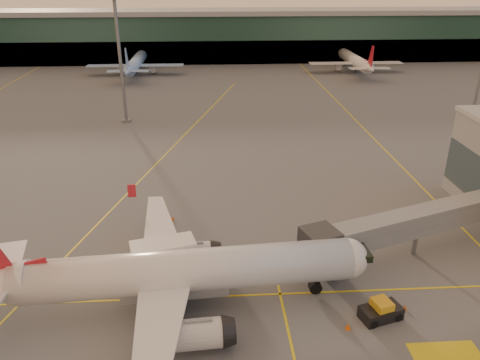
{
  "coord_description": "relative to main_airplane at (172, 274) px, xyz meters",
  "views": [
    {
      "loc": [
        -1.39,
        -33.09,
        29.79
      ],
      "look_at": [
        2.01,
        22.3,
        5.0
      ],
      "focal_mm": 35.0,
      "sensor_mm": 36.0,
      "label": 1
    }
  ],
  "objects": [
    {
      "name": "taxi_markings",
      "position": [
        -1.81,
        40.74,
        -3.82
      ],
      "size": [
        100.12,
        173.0,
        0.01
      ],
      "color": "gold",
      "rests_on": "ground"
    },
    {
      "name": "mast_west_near",
      "position": [
        -14.49,
        62.25,
        11.03
      ],
      "size": [
        2.4,
        2.4,
        25.6
      ],
      "color": "slate",
      "rests_on": "ground"
    },
    {
      "name": "catering_truck",
      "position": [
        -1.09,
        3.77,
        -1.01
      ],
      "size": [
        6.89,
        4.28,
        4.97
      ],
      "rotation": [
        0.0,
        0.0,
        0.25
      ],
      "color": "#A73517",
      "rests_on": "ground"
    },
    {
      "name": "ground",
      "position": [
        5.51,
        -3.75,
        -3.83
      ],
      "size": [
        600.0,
        600.0,
        0.0
      ],
      "primitive_type": "plane",
      "color": "#4C4F54",
      "rests_on": "ground"
    },
    {
      "name": "pushback_tug",
      "position": [
        19.4,
        -2.89,
        -3.03
      ],
      "size": [
        4.25,
        3.05,
        1.97
      ],
      "rotation": [
        0.0,
        0.0,
        0.29
      ],
      "color": "black",
      "rests_on": "ground"
    },
    {
      "name": "distant_aircraft_row",
      "position": [
        -48.24,
        114.25,
        -3.83
      ],
      "size": [
        225.0,
        34.0,
        13.0
      ],
      "color": "#88ADE4",
      "rests_on": "ground"
    },
    {
      "name": "jet_bridge",
      "position": [
        28.29,
        8.23,
        0.25
      ],
      "size": [
        29.09,
        12.99,
        5.84
      ],
      "color": "slate",
      "rests_on": "ground"
    },
    {
      "name": "cone_nose",
      "position": [
        22.16,
        -1.86,
        -3.57
      ],
      "size": [
        0.42,
        0.42,
        0.54
      ],
      "color": "#E1550B",
      "rests_on": "ground"
    },
    {
      "name": "cone_fwd",
      "position": [
        15.98,
        -4.15,
        -3.52
      ],
      "size": [
        0.5,
        0.5,
        0.64
      ],
      "color": "#E1550B",
      "rests_on": "ground"
    },
    {
      "name": "terminal",
      "position": [
        5.51,
        138.05,
        4.93
      ],
      "size": [
        400.0,
        20.0,
        17.6
      ],
      "color": "#19382D",
      "rests_on": "ground"
    },
    {
      "name": "main_airplane",
      "position": [
        0.0,
        0.0,
        0.0
      ],
      "size": [
        39.06,
        35.21,
        11.78
      ],
      "rotation": [
        0.0,
        0.0,
        0.07
      ],
      "color": "silver",
      "rests_on": "ground"
    },
    {
      "name": "cone_wing_left",
      "position": [
        -1.4,
        17.52,
        -3.59
      ],
      "size": [
        0.39,
        0.39,
        0.5
      ],
      "color": "#E1550B",
      "rests_on": "ground"
    }
  ]
}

